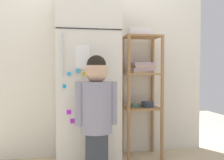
# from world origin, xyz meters

# --- Properties ---
(kitchen_wall_back) EXTENTS (2.55, 0.03, 2.27)m
(kitchen_wall_back) POSITION_xyz_m (0.00, 0.34, 1.14)
(kitchen_wall_back) COLOR silver
(kitchen_wall_back) RESTS_ON ground
(refrigerator) EXTENTS (0.60, 0.62, 1.77)m
(refrigerator) POSITION_xyz_m (-0.14, 0.02, 0.89)
(refrigerator) COLOR silver
(refrigerator) RESTS_ON ground
(child_standing) EXTENTS (0.35, 0.26, 1.07)m
(child_standing) POSITION_xyz_m (-0.10, -0.47, 0.65)
(child_standing) COLOR #343943
(child_standing) RESTS_ON ground
(pantry_shelf_unit) EXTENTS (0.40, 0.33, 1.32)m
(pantry_shelf_unit) POSITION_xyz_m (0.48, 0.15, 0.82)
(pantry_shelf_unit) COLOR #9E7247
(pantry_shelf_unit) RESTS_ON ground
(fruit_bin) EXTENTS (0.23, 0.16, 0.09)m
(fruit_bin) POSITION_xyz_m (0.45, 0.13, 1.36)
(fruit_bin) COLOR white
(fruit_bin) RESTS_ON pantry_shelf_unit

